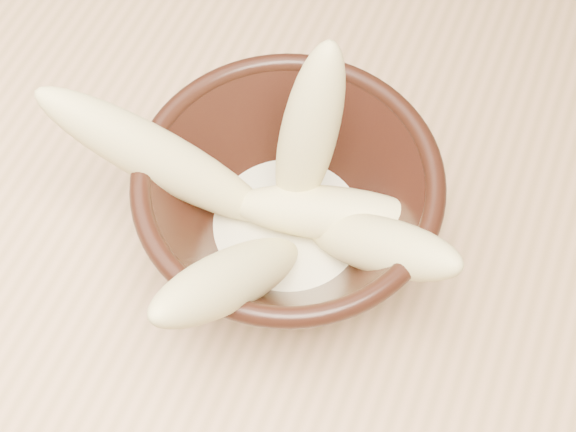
# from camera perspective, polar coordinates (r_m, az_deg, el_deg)

# --- Properties ---
(table) EXTENTS (1.20, 0.80, 0.75)m
(table) POSITION_cam_1_polar(r_m,az_deg,el_deg) (0.67, 8.29, 1.67)
(table) COLOR tan
(table) RESTS_ON ground
(bowl) EXTENTS (0.19, 0.19, 0.10)m
(bowl) POSITION_cam_1_polar(r_m,az_deg,el_deg) (0.50, -0.00, 0.48)
(bowl) COLOR black
(bowl) RESTS_ON table
(milk_puddle) EXTENTS (0.10, 0.10, 0.01)m
(milk_puddle) POSITION_cam_1_polar(r_m,az_deg,el_deg) (0.52, 0.00, -0.85)
(milk_puddle) COLOR beige
(milk_puddle) RESTS_ON bowl
(banana_upright) EXTENTS (0.05, 0.08, 0.14)m
(banana_upright) POSITION_cam_1_polar(r_m,az_deg,el_deg) (0.47, 1.46, 5.73)
(banana_upright) COLOR #F2DD8F
(banana_upright) RESTS_ON bowl
(banana_left) EXTENTS (0.15, 0.06, 0.13)m
(banana_left) POSITION_cam_1_polar(r_m,az_deg,el_deg) (0.49, -8.96, 3.99)
(banana_left) COLOR #F2DD8F
(banana_left) RESTS_ON bowl
(banana_right) EXTENTS (0.12, 0.07, 0.10)m
(banana_right) POSITION_cam_1_polar(r_m,az_deg,el_deg) (0.47, 6.51, -2.07)
(banana_right) COLOR #F2DD8F
(banana_right) RESTS_ON bowl
(banana_across) EXTENTS (0.13, 0.06, 0.04)m
(banana_across) POSITION_cam_1_polar(r_m,az_deg,el_deg) (0.50, 2.98, 0.21)
(banana_across) COLOR #F2DD8F
(banana_across) RESTS_ON bowl
(banana_front) EXTENTS (0.07, 0.14, 0.13)m
(banana_front) POSITION_cam_1_polar(r_m,az_deg,el_deg) (0.44, -3.94, -4.45)
(banana_front) COLOR #F2DD8F
(banana_front) RESTS_ON bowl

